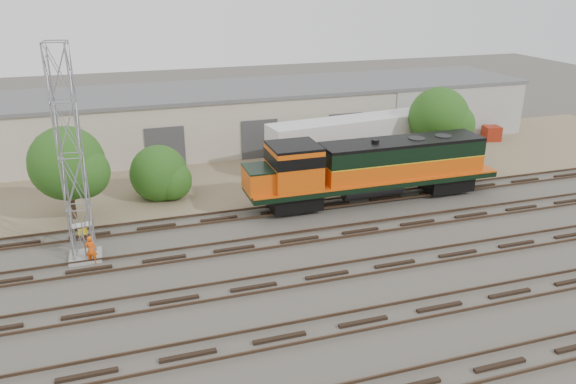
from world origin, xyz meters
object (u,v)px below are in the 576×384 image
object	(u,v)px
locomotive	(370,168)
worker	(91,250)
signal_tower	(72,160)
semi_trailer	(351,137)

from	to	relation	value
locomotive	worker	world-z (taller)	locomotive
worker	signal_tower	bearing A→B (deg)	-52.21
signal_tower	semi_trailer	bearing A→B (deg)	26.17
locomotive	signal_tower	bearing A→B (deg)	-171.16
locomotive	worker	xyz separation A→B (m)	(-18.46, -3.72, -1.65)
signal_tower	worker	world-z (taller)	signal_tower
semi_trailer	signal_tower	bearing A→B (deg)	-161.02
locomotive	semi_trailer	xyz separation A→B (m)	(1.80, 7.21, 0.13)
signal_tower	worker	xyz separation A→B (m)	(0.38, -0.79, -4.94)
locomotive	signal_tower	distance (m)	19.35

